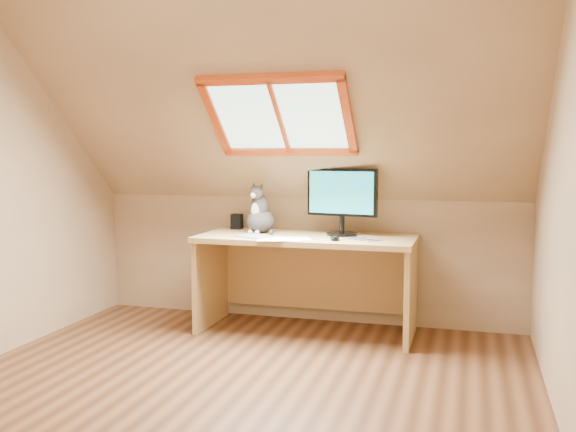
% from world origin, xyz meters
% --- Properties ---
extents(ground, '(3.50, 3.50, 0.00)m').
position_xyz_m(ground, '(0.00, 0.00, 0.00)').
color(ground, brown).
rests_on(ground, ground).
extents(room_shell, '(3.52, 3.52, 2.41)m').
position_xyz_m(room_shell, '(0.00, -0.09, 1.43)').
color(room_shell, tan).
rests_on(room_shell, ground).
extents(desk, '(1.63, 0.71, 0.74)m').
position_xyz_m(desk, '(0.11, 1.45, 0.52)').
color(desk, tan).
rests_on(desk, ground).
extents(monitor, '(0.55, 0.23, 0.51)m').
position_xyz_m(monitor, '(0.36, 1.47, 1.03)').
color(monitor, black).
rests_on(monitor, desk).
extents(cat, '(0.27, 0.30, 0.40)m').
position_xyz_m(cat, '(-0.29, 1.46, 0.89)').
color(cat, '#45403D').
rests_on(cat, desk).
extents(desk_speaker, '(0.09, 0.09, 0.12)m').
position_xyz_m(desk_speaker, '(-0.55, 1.63, 0.80)').
color(desk_speaker, black).
rests_on(desk_speaker, desk).
extents(graphics_tablet, '(0.31, 0.28, 0.01)m').
position_xyz_m(graphics_tablet, '(-0.25, 1.21, 0.75)').
color(graphics_tablet, '#B2B2B7').
rests_on(graphics_tablet, desk).
extents(mouse, '(0.08, 0.12, 0.03)m').
position_xyz_m(mouse, '(0.37, 1.18, 0.76)').
color(mouse, black).
rests_on(mouse, desk).
extents(papers, '(0.35, 0.30, 0.01)m').
position_xyz_m(papers, '(0.03, 1.12, 0.75)').
color(papers, white).
rests_on(papers, desk).
extents(cables, '(0.51, 0.26, 0.01)m').
position_xyz_m(cables, '(0.46, 1.26, 0.75)').
color(cables, silver).
rests_on(cables, desk).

